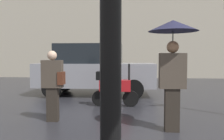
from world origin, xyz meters
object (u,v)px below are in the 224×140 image
at_px(pedestrian_with_umbrella, 173,48).
at_px(pedestrian_with_bag, 53,81).
at_px(parked_car_left, 94,69).
at_px(parked_scooter, 114,87).

relative_size(pedestrian_with_umbrella, pedestrian_with_bag, 1.35).
height_order(pedestrian_with_umbrella, parked_car_left, pedestrian_with_umbrella).
bearing_deg(pedestrian_with_umbrella, parked_scooter, 138.11).
bearing_deg(parked_car_left, parked_scooter, 121.69).
relative_size(pedestrian_with_bag, parked_scooter, 1.16).
xyz_separation_m(pedestrian_with_bag, parked_scooter, (1.23, 1.66, -0.34)).
height_order(parked_scooter, parked_car_left, parked_car_left).
bearing_deg(parked_car_left, pedestrian_with_umbrella, 125.42).
height_order(pedestrian_with_umbrella, pedestrian_with_bag, pedestrian_with_umbrella).
relative_size(pedestrian_with_umbrella, parked_scooter, 1.57).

